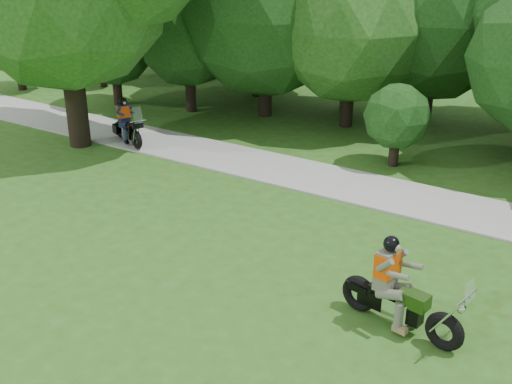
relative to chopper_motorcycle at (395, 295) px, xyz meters
The scene contains 5 objects.
ground 3.07m from the chopper_motorcycle, 126.45° to the right, with size 100.00×100.00×0.00m, color #315016.
walkway 5.90m from the chopper_motorcycle, 107.67° to the left, with size 60.00×2.20×0.06m, color gray.
tree_line 12.58m from the chopper_motorcycle, 95.36° to the left, with size 40.09×12.55×7.73m.
chopper_motorcycle is the anchor object (origin of this frame).
touring_motorcycle 12.13m from the chopper_motorcycle, 155.69° to the left, with size 1.82×1.16×1.47m.
Camera 1 is at (4.86, -7.26, 7.00)m, focal length 45.00 mm.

